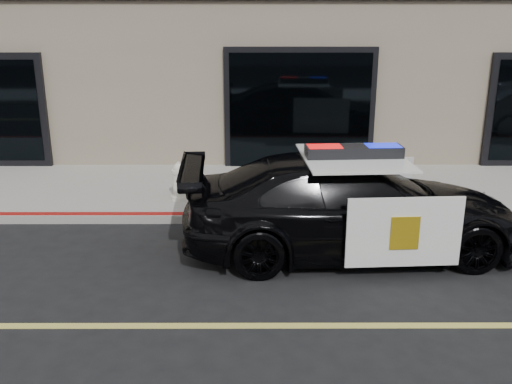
{
  "coord_description": "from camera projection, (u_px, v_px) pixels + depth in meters",
  "views": [
    {
      "loc": [
        -2.03,
        -6.06,
        3.63
      ],
      "look_at": [
        -2.01,
        2.2,
        1.0
      ],
      "focal_mm": 40.0,
      "sensor_mm": 36.0,
      "label": 1
    }
  ],
  "objects": [
    {
      "name": "police_car",
      "position": [
        351.0,
        205.0,
        8.81
      ],
      "size": [
        2.74,
        5.46,
        1.71
      ],
      "color": "black",
      "rests_on": "ground"
    },
    {
      "name": "ground",
      "position": [
        423.0,
        326.0,
        6.88
      ],
      "size": [
        120.0,
        120.0,
        0.0
      ],
      "primitive_type": "plane",
      "color": "black",
      "rests_on": "ground"
    },
    {
      "name": "fire_hydrant",
      "position": [
        179.0,
        182.0,
        10.92
      ],
      "size": [
        0.34,
        0.47,
        0.74
      ],
      "color": "silver",
      "rests_on": "sidewalk_n"
    },
    {
      "name": "sidewalk_n",
      "position": [
        352.0,
        190.0,
        11.86
      ],
      "size": [
        60.0,
        3.5,
        0.15
      ],
      "primitive_type": "cube",
      "color": "gray",
      "rests_on": "ground"
    }
  ]
}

